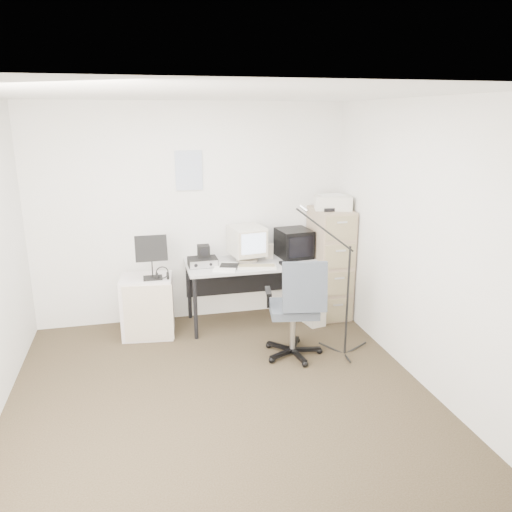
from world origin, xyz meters
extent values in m
cube|color=#2C2415|center=(0.00, 0.00, -0.01)|extent=(3.60, 3.60, 0.01)
cube|color=white|center=(0.00, 0.00, 2.50)|extent=(3.60, 3.60, 0.01)
cube|color=silver|center=(0.00, 1.80, 1.25)|extent=(3.60, 0.02, 2.50)
cube|color=silver|center=(0.00, -1.80, 1.25)|extent=(3.60, 0.02, 2.50)
cube|color=silver|center=(1.80, 0.00, 1.25)|extent=(0.02, 3.60, 2.50)
cube|color=white|center=(-0.02, 1.79, 1.75)|extent=(0.30, 0.02, 0.44)
cube|color=tan|center=(1.58, 1.48, 0.65)|extent=(0.40, 0.60, 1.30)
cube|color=silver|center=(1.58, 1.45, 1.38)|extent=(0.47, 0.38, 0.16)
cube|color=#B7B7B7|center=(0.63, 1.45, 0.36)|extent=(1.50, 0.70, 0.73)
cube|color=silver|center=(0.59, 1.54, 0.93)|extent=(0.42, 0.44, 0.40)
cube|color=black|center=(1.16, 1.57, 0.90)|extent=(0.40, 0.42, 0.33)
cube|color=#BDB09A|center=(0.86, 1.58, 0.81)|extent=(0.11, 0.11, 0.17)
cube|color=silver|center=(0.63, 1.24, 0.74)|extent=(0.45, 0.23, 0.02)
cube|color=black|center=(0.94, 1.28, 0.75)|extent=(0.07, 0.11, 0.03)
cube|color=black|center=(0.06, 1.45, 0.78)|extent=(0.32, 0.23, 0.09)
cube|color=black|center=(0.08, 1.50, 0.89)|extent=(0.14, 0.13, 0.13)
cube|color=white|center=(0.30, 1.31, 0.74)|extent=(0.33, 0.39, 0.02)
cube|color=silver|center=(1.29, 1.30, 0.19)|extent=(0.26, 0.44, 0.39)
cube|color=#4C545F|center=(0.83, 0.54, 0.52)|extent=(0.69, 0.69, 1.04)
cube|color=silver|center=(-0.57, 1.38, 0.34)|extent=(0.59, 0.49, 0.67)
cube|color=black|center=(-0.49, 1.31, 0.91)|extent=(0.36, 0.24, 0.48)
torus|color=black|center=(-0.39, 1.26, 0.72)|extent=(0.20, 0.20, 0.03)
cylinder|color=black|center=(1.36, 0.45, 0.74)|extent=(0.03, 0.03, 1.48)
camera|label=1|loc=(-0.61, -3.84, 2.36)|focal=35.00mm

